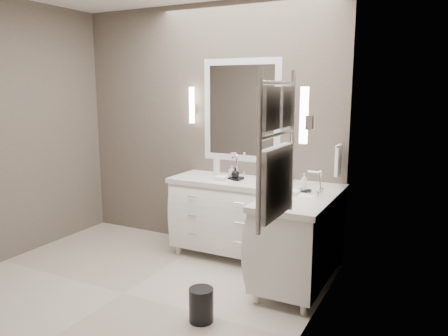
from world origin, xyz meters
The scene contains 18 objects.
floor centered at (0.00, 0.00, -0.01)m, with size 3.20×3.00×0.01m, color beige.
wall_back centered at (0.00, 1.50, 1.35)m, with size 3.20×0.01×2.70m, color #564D45.
wall_right centered at (1.60, 0.00, 1.35)m, with size 0.01×3.00×2.70m, color #564D45.
vanity_back centered at (0.45, 1.23, 0.49)m, with size 1.24×0.59×0.97m.
vanity_right centered at (1.33, 0.90, 0.49)m, with size 0.59×1.24×0.97m.
mirror_back centered at (0.45, 1.49, 1.55)m, with size 0.90×0.02×1.10m.
mirror_right centered at (1.59, 0.80, 1.55)m, with size 0.02×0.90×1.10m.
sconce_back centered at (-0.13, 1.43, 1.59)m, with size 0.06×0.06×0.40m.
sconce_right centered at (1.53, 0.22, 1.59)m, with size 0.06×0.06×0.40m.
towel_bar_corner centered at (1.54, 1.36, 1.12)m, with size 0.03×0.22×0.30m.
towel_ladder centered at (1.55, -0.40, 1.39)m, with size 0.06×0.58×0.90m.
waste_bin centered at (0.85, -0.09, 0.13)m, with size 0.19×0.19×0.27m, color black.
amenity_tray_back centered at (0.50, 1.21, 0.86)m, with size 0.17×0.13×0.03m, color black.
amenity_tray_right centered at (1.32, 0.98, 0.86)m, with size 0.11×0.14×0.02m, color black.
water_bottle centered at (0.26, 1.27, 0.95)m, with size 0.07×0.07×0.20m, color silver.
soap_bottle_a centered at (0.47, 1.23, 0.93)m, with size 0.05×0.05×0.12m, color white.
soap_bottle_b centered at (0.53, 1.18, 0.93)m, with size 0.08×0.08×0.11m, color black.
soap_bottle_c centered at (1.32, 0.98, 0.95)m, with size 0.06×0.06×0.16m, color white.
Camera 1 is at (2.43, -2.80, 1.79)m, focal length 35.00 mm.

